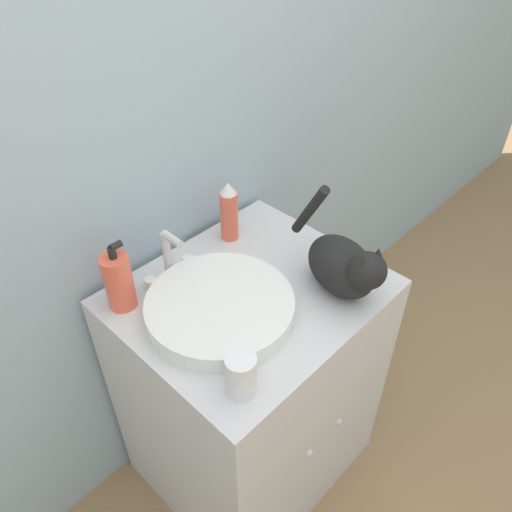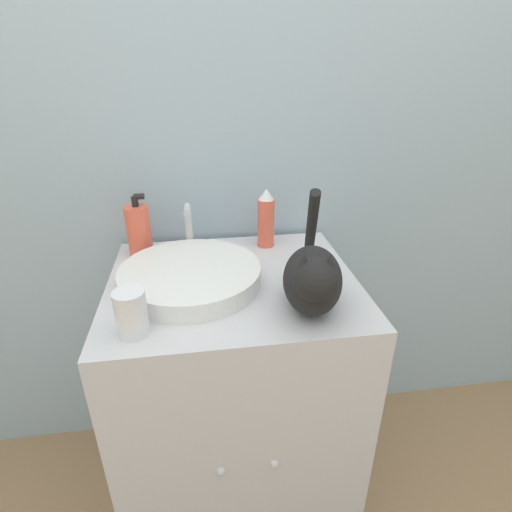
{
  "view_description": "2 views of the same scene",
  "coord_description": "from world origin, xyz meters",
  "views": [
    {
      "loc": [
        -0.7,
        -0.4,
        1.8
      ],
      "look_at": [
        -0.0,
        0.27,
        1.0
      ],
      "focal_mm": 35.0,
      "sensor_mm": 36.0,
      "label": 1
    },
    {
      "loc": [
        -0.08,
        -0.68,
        1.41
      ],
      "look_at": [
        0.06,
        0.28,
        0.94
      ],
      "focal_mm": 28.0,
      "sensor_mm": 36.0,
      "label": 2
    }
  ],
  "objects": [
    {
      "name": "faucet",
      "position": [
        -0.12,
        0.49,
        0.92
      ],
      "size": [
        0.16,
        0.08,
        0.16
      ],
      "color": "silver",
      "rests_on": "vanity_cabinet"
    },
    {
      "name": "cat",
      "position": [
        0.18,
        0.12,
        0.95
      ],
      "size": [
        0.19,
        0.36,
        0.27
      ],
      "rotation": [
        0.0,
        0.0,
        -1.8
      ],
      "color": "black",
      "rests_on": "vanity_cabinet"
    },
    {
      "name": "spray_bottle",
      "position": [
        0.13,
        0.51,
        0.95
      ],
      "size": [
        0.05,
        0.05,
        0.19
      ],
      "color": "#EF6047",
      "rests_on": "vanity_cabinet"
    },
    {
      "name": "wall_back",
      "position": [
        0.0,
        0.64,
        1.25
      ],
      "size": [
        6.0,
        0.05,
        2.5
      ],
      "color": "#9EB7C6",
      "rests_on": "ground_plane"
    },
    {
      "name": "sink_basin",
      "position": [
        -0.12,
        0.29,
        0.88
      ],
      "size": [
        0.38,
        0.38,
        0.05
      ],
      "color": "white",
      "rests_on": "vanity_cabinet"
    },
    {
      "name": "cup",
      "position": [
        -0.24,
        0.09,
        0.91
      ],
      "size": [
        0.07,
        0.07,
        0.11
      ],
      "color": "white",
      "rests_on": "vanity_cabinet"
    },
    {
      "name": "soap_bottle",
      "position": [
        -0.27,
        0.5,
        0.94
      ],
      "size": [
        0.07,
        0.07,
        0.2
      ],
      "color": "#EF6047",
      "rests_on": "vanity_cabinet"
    },
    {
      "name": "vanity_cabinet",
      "position": [
        0.0,
        0.3,
        0.43
      ],
      "size": [
        0.69,
        0.61,
        0.86
      ],
      "color": "silver",
      "rests_on": "ground_plane"
    }
  ]
}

